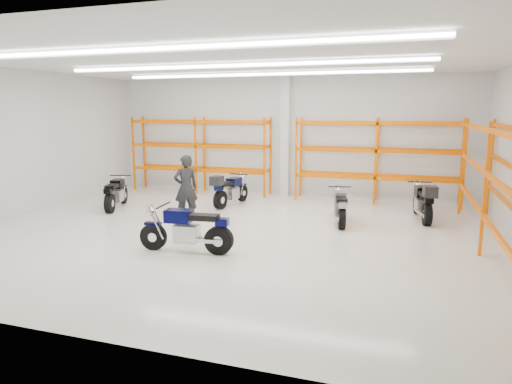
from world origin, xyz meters
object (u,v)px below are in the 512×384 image
(motorcycle_back_b, at_px, (229,191))
(motorcycle_back_d, at_px, (423,202))
(motorcycle_back_c, at_px, (340,208))
(structural_column, at_px, (285,137))
(motorcycle_back_a, at_px, (116,194))
(motorcycle_main, at_px, (190,231))
(standing_man, at_px, (186,188))

(motorcycle_back_b, relative_size, motorcycle_back_d, 0.96)
(motorcycle_back_b, distance_m, motorcycle_back_c, 4.19)
(motorcycle_back_c, bearing_deg, structural_column, 124.64)
(motorcycle_back_c, distance_m, motorcycle_back_d, 2.55)
(motorcycle_back_b, xyz_separation_m, motorcycle_back_d, (6.27, -0.18, 0.02))
(motorcycle_back_b, bearing_deg, structural_column, 62.47)
(motorcycle_back_a, relative_size, motorcycle_back_c, 1.03)
(motorcycle_back_c, bearing_deg, motorcycle_main, -127.19)
(motorcycle_back_a, relative_size, standing_man, 1.07)
(motorcycle_back_a, height_order, structural_column, structural_column)
(motorcycle_back_a, xyz_separation_m, motorcycle_back_b, (3.42, 1.58, 0.05))
(motorcycle_back_b, distance_m, motorcycle_back_d, 6.27)
(motorcycle_main, relative_size, motorcycle_back_a, 1.08)
(motorcycle_main, distance_m, motorcycle_back_a, 5.74)
(motorcycle_back_d, bearing_deg, motorcycle_main, -136.32)
(motorcycle_back_c, bearing_deg, standing_man, -167.24)
(standing_man, xyz_separation_m, structural_column, (1.76, 4.85, 1.27))
(motorcycle_back_c, xyz_separation_m, motorcycle_back_d, (2.29, 1.13, 0.09))
(motorcycle_back_a, bearing_deg, motorcycle_main, -38.35)
(motorcycle_main, bearing_deg, motorcycle_back_c, 52.81)
(structural_column, bearing_deg, motorcycle_back_d, -28.79)
(motorcycle_back_d, bearing_deg, structural_column, 151.21)
(motorcycle_back_d, bearing_deg, standing_man, -162.38)
(motorcycle_back_b, bearing_deg, motorcycle_back_d, -1.67)
(motorcycle_back_b, xyz_separation_m, motorcycle_back_c, (3.98, -1.31, -0.07))
(motorcycle_main, height_order, standing_man, standing_man)
(motorcycle_back_b, bearing_deg, motorcycle_back_c, -18.26)
(motorcycle_back_a, height_order, motorcycle_back_c, motorcycle_back_a)
(motorcycle_back_a, bearing_deg, motorcycle_back_c, 2.07)
(structural_column, bearing_deg, standing_man, -109.97)
(motorcycle_back_d, distance_m, structural_column, 5.89)
(motorcycle_back_b, bearing_deg, motorcycle_back_a, -155.22)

